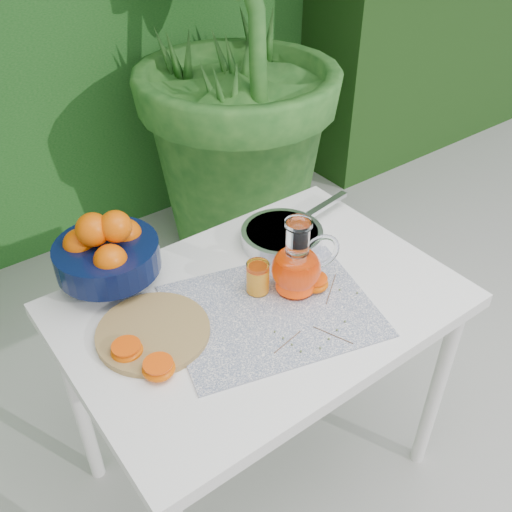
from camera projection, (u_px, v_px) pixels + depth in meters
ground at (234, 481)px, 1.89m from camera, size 60.00×60.00×0.00m
potted_plant_right at (216, 31)px, 2.39m from camera, size 2.54×2.54×2.07m
white_table at (260, 322)px, 1.53m from camera, size 1.00×0.70×0.75m
placemat at (272, 310)px, 1.44m from camera, size 0.59×0.51×0.00m
cutting_board at (153, 332)px, 1.37m from camera, size 0.29×0.29×0.02m
fruit_bowl at (106, 250)px, 1.48m from camera, size 0.33×0.33×0.22m
juice_pitcher at (297, 266)px, 1.46m from camera, size 0.20×0.16×0.21m
juice_tumbler at (258, 278)px, 1.47m from camera, size 0.08×0.08×0.09m
saute_pan at (283, 235)px, 1.67m from camera, size 0.43×0.27×0.04m
orange_halves at (206, 331)px, 1.36m from camera, size 0.59×0.18×0.04m
thyme_sprigs at (319, 319)px, 1.41m from camera, size 0.31×0.24×0.01m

